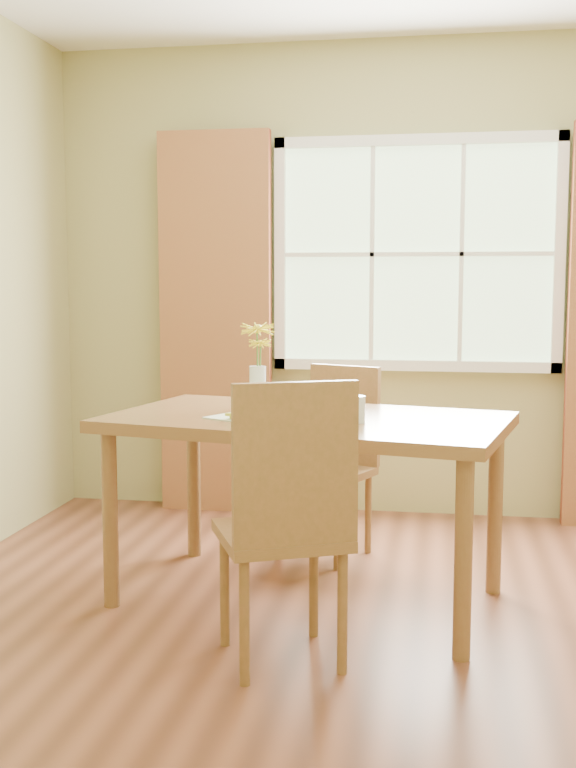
{
  "coord_description": "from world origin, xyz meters",
  "views": [
    {
      "loc": [
        0.14,
        -3.3,
        1.35
      ],
      "look_at": [
        -0.47,
        0.32,
        0.93
      ],
      "focal_mm": 42.0,
      "sensor_mm": 36.0,
      "label": 1
    }
  ],
  "objects_px": {
    "chair_near": "(288,513)",
    "flower_vase": "(258,357)",
    "water_glass": "(356,410)",
    "chair_far": "(334,451)",
    "dining_table": "(307,435)",
    "croissant_sandwich": "(287,401)"
  },
  "relations": [
    {
      "from": "chair_near",
      "to": "flower_vase",
      "type": "height_order",
      "value": "flower_vase"
    },
    {
      "from": "chair_near",
      "to": "water_glass",
      "type": "xyz_separation_m",
      "value": [
        0.18,
        0.56,
        0.28
      ]
    },
    {
      "from": "chair_far",
      "to": "water_glass",
      "type": "relative_size",
      "value": 8.67
    },
    {
      "from": "chair_far",
      "to": "water_glass",
      "type": "height_order",
      "value": "chair_far"
    },
    {
      "from": "flower_vase",
      "to": "chair_far",
      "type": "bearing_deg",
      "value": 59.08
    },
    {
      "from": "chair_near",
      "to": "chair_far",
      "type": "xyz_separation_m",
      "value": [
        -0.01,
        1.39,
        -0.05
      ]
    },
    {
      "from": "dining_table",
      "to": "water_glass",
      "type": "relative_size",
      "value": 16.53
    },
    {
      "from": "chair_far",
      "to": "chair_near",
      "type": "bearing_deg",
      "value": -66.61
    },
    {
      "from": "dining_table",
      "to": "chair_near",
      "type": "height_order",
      "value": "chair_near"
    },
    {
      "from": "chair_near",
      "to": "chair_far",
      "type": "height_order",
      "value": "chair_near"
    },
    {
      "from": "croissant_sandwich",
      "to": "flower_vase",
      "type": "relative_size",
      "value": 0.43
    },
    {
      "from": "chair_near",
      "to": "flower_vase",
      "type": "distance_m",
      "value": 1.07
    },
    {
      "from": "chair_near",
      "to": "chair_far",
      "type": "relative_size",
      "value": 1.1
    },
    {
      "from": "dining_table",
      "to": "chair_near",
      "type": "relative_size",
      "value": 1.73
    },
    {
      "from": "chair_far",
      "to": "water_glass",
      "type": "distance_m",
      "value": 0.92
    },
    {
      "from": "water_glass",
      "to": "chair_near",
      "type": "bearing_deg",
      "value": -107.9
    },
    {
      "from": "dining_table",
      "to": "chair_far",
      "type": "bearing_deg",
      "value": 99.13
    },
    {
      "from": "dining_table",
      "to": "flower_vase",
      "type": "xyz_separation_m",
      "value": [
        -0.25,
        0.22,
        0.31
      ]
    },
    {
      "from": "flower_vase",
      "to": "water_glass",
      "type": "bearing_deg",
      "value": -37.23
    },
    {
      "from": "chair_far",
      "to": "croissant_sandwich",
      "type": "distance_m",
      "value": 0.88
    },
    {
      "from": "chair_near",
      "to": "croissant_sandwich",
      "type": "height_order",
      "value": "chair_near"
    },
    {
      "from": "chair_near",
      "to": "dining_table",
      "type": "bearing_deg",
      "value": 68.41
    }
  ]
}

